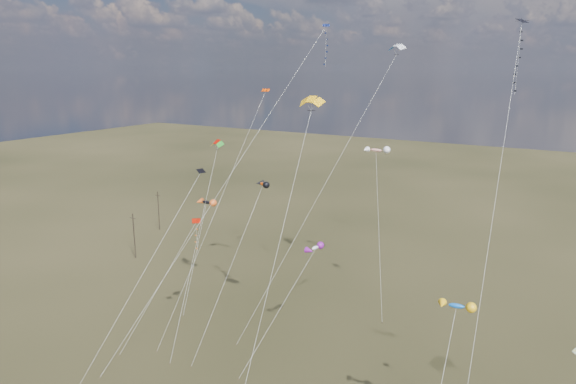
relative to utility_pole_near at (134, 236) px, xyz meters
The scene contains 15 objects.
utility_pole_near is the anchor object (origin of this frame).
utility_pole_far 16.12m from the utility_pole_near, 119.74° to the left, with size 1.40×0.20×8.00m.
diamond_black_high 65.19m from the utility_pole_near, ahead, with size 2.34×26.73×36.74m.
diamond_navy_tall 45.39m from the utility_pole_near, ahead, with size 13.69×27.03×37.39m.
diamond_black_mid 40.62m from the utility_pole_near, 38.53° to the right, with size 7.96×13.31×22.42m.
diamond_red_low 31.91m from the utility_pole_near, 29.46° to the right, with size 5.75×9.25×14.91m.
diamond_orange_center 33.79m from the utility_pole_near, 15.33° to the right, with size 4.64×18.41×29.61m.
parafoil_yellow 50.95m from the utility_pole_near, 18.87° to the right, with size 2.45×17.06×29.92m.
parafoil_blue_white 53.74m from the utility_pole_near, ahead, with size 13.25×19.29×35.46m.
parafoil_tricolor 32.65m from the utility_pole_near, 18.00° to the right, with size 4.35×14.47×23.73m.
novelty_black_orange 22.63m from the utility_pole_near, 12.39° to the right, with size 3.36×8.52×14.29m.
novelty_orange_black 35.11m from the utility_pole_near, 12.76° to the right, with size 2.52×14.99×18.69m.
novelty_white_purple 42.66m from the utility_pole_near, 14.33° to the right, with size 4.61×10.92×12.94m.
novelty_redwhite_stripe 43.76m from the utility_pole_near, 17.65° to the left, with size 8.64×13.61×21.02m.
novelty_blue_yellow 63.01m from the utility_pole_near, 19.93° to the right, with size 2.48×11.16×14.88m.
Camera 1 is at (27.76, -28.83, 32.17)m, focal length 32.00 mm.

